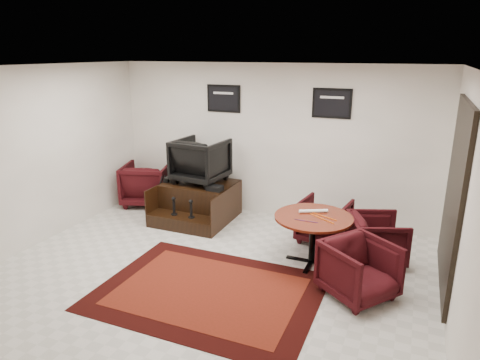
% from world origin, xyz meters
% --- Properties ---
extents(ground, '(6.00, 6.00, 0.00)m').
position_xyz_m(ground, '(0.00, 0.00, 0.00)').
color(ground, silver).
rests_on(ground, ground).
extents(room_shell, '(6.02, 5.02, 2.81)m').
position_xyz_m(room_shell, '(0.41, 0.12, 1.79)').
color(room_shell, white).
rests_on(room_shell, ground).
extents(area_rug, '(2.80, 2.10, 0.01)m').
position_xyz_m(area_rug, '(0.21, -0.44, 0.01)').
color(area_rug, black).
rests_on(area_rug, ground).
extents(shine_podium, '(1.29, 1.33, 0.66)m').
position_xyz_m(shine_podium, '(-1.13, 1.80, 0.31)').
color(shine_podium, black).
rests_on(shine_podium, ground).
extents(shine_chair, '(0.94, 0.89, 0.90)m').
position_xyz_m(shine_chair, '(-1.13, 1.94, 1.11)').
color(shine_chair, black).
rests_on(shine_chair, shine_podium).
extents(shoes_pair, '(0.22, 0.25, 0.09)m').
position_xyz_m(shoes_pair, '(-1.64, 1.74, 0.71)').
color(shoes_pair, black).
rests_on(shoes_pair, shine_podium).
extents(polish_kit, '(0.27, 0.19, 0.09)m').
position_xyz_m(polish_kit, '(-0.66, 1.56, 0.71)').
color(polish_kit, black).
rests_on(polish_kit, shine_podium).
extents(umbrella_black, '(0.31, 0.12, 0.83)m').
position_xyz_m(umbrella_black, '(-1.87, 1.59, 0.41)').
color(umbrella_black, black).
rests_on(umbrella_black, ground).
extents(umbrella_hooked, '(0.30, 0.11, 0.80)m').
position_xyz_m(umbrella_hooked, '(-1.90, 1.73, 0.40)').
color(umbrella_hooked, black).
rests_on(umbrella_hooked, ground).
extents(armchair_side, '(1.11, 1.07, 0.92)m').
position_xyz_m(armchair_side, '(-2.45, 2.09, 0.46)').
color(armchair_side, black).
rests_on(armchair_side, ground).
extents(meeting_table, '(1.12, 1.12, 0.73)m').
position_xyz_m(meeting_table, '(1.24, 0.86, 0.64)').
color(meeting_table, '#4D160B').
rests_on(meeting_table, ground).
extents(table_chair_back, '(0.84, 0.80, 0.77)m').
position_xyz_m(table_chair_back, '(1.24, 1.70, 0.38)').
color(table_chair_back, black).
rests_on(table_chair_back, ground).
extents(table_chair_window, '(0.93, 0.96, 0.78)m').
position_xyz_m(table_chair_window, '(2.10, 1.27, 0.39)').
color(table_chair_window, black).
rests_on(table_chair_window, ground).
extents(table_chair_corner, '(1.06, 1.07, 0.81)m').
position_xyz_m(table_chair_corner, '(2.00, 0.21, 0.40)').
color(table_chair_corner, black).
rests_on(table_chair_corner, ground).
extents(paper_roll, '(0.40, 0.23, 0.05)m').
position_xyz_m(paper_roll, '(1.21, 1.00, 0.76)').
color(paper_roll, white).
rests_on(paper_roll, meeting_table).
extents(table_clutter, '(0.56, 0.38, 0.01)m').
position_xyz_m(table_clutter, '(1.34, 0.81, 0.74)').
color(table_clutter, '#EB5D0D').
rests_on(table_clutter, meeting_table).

